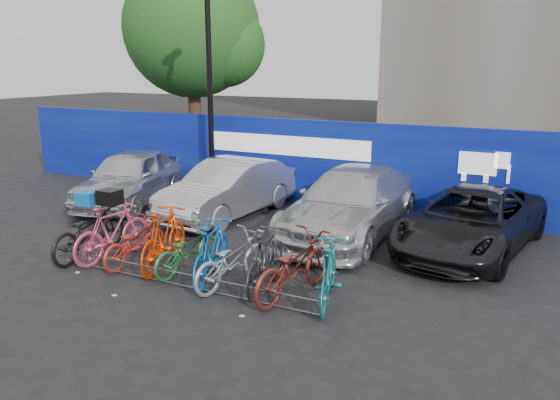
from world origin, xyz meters
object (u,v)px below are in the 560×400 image
Objects in this scene: bike_2 at (135,242)px; car_2 at (351,203)px; tree at (198,32)px; bike_rack at (179,279)px; car_1 at (228,189)px; bike_8 at (294,266)px; lamppost at (210,87)px; bike_1 at (113,232)px; car_0 at (130,177)px; bike_7 at (265,259)px; bike_5 at (212,252)px; car_3 at (471,221)px; bike_0 at (89,231)px; bike_6 at (232,260)px; bike_9 at (329,273)px; bike_4 at (187,250)px; bike_3 at (164,239)px.

car_2 is at bearing -128.93° from bike_2.
tree reaches higher than bike_rack.
bike_8 is at bearing -40.90° from car_1.
car_1 is at bearing -85.71° from bike_2.
bike_1 is at bearing -78.32° from lamppost.
bike_rack is 6.61m from car_0.
bike_7 is 0.60m from bike_8.
car_0 reaches higher than car_2.
bike_1 is 4.09m from bike_8.
tree is 4.07× the size of bike_5.
car_3 is (4.40, 4.43, 0.50)m from bike_rack.
car_0 is 7.91m from bike_8.
car_3 reaches higher than bike_8.
bike_0 is 3.47m from bike_6.
bike_2 is 0.90× the size of bike_5.
bike_9 is (5.87, -5.46, -2.72)m from lamppost.
bike_8 is (0.29, -3.78, -0.21)m from car_2.
bike_8 is at bearing -83.91° from car_2.
bike_8 reaches higher than bike_4.
bike_9 is at bearing 11.34° from bike_rack.
car_0 is 2.47× the size of bike_9.
lamppost is 6.32m from bike_2.
car_3 is 2.78× the size of bike_4.
car_1 is 4.07m from bike_0.
car_1 is at bearing -169.94° from car_3.
car_1 is 4.46m from bike_5.
bike_6 is 0.63m from bike_7.
car_0 is at bearing -178.41° from car_2.
bike_7 is (2.93, 0.07, 0.10)m from bike_2.
car_2 is 3.96m from bike_6.
bike_6 is (-0.90, -3.85, -0.27)m from car_2.
tree is 3.70× the size of bike_0.
car_1 reaches higher than bike_6.
bike_7 and bike_9 have the same top height.
bike_8 is at bearing -164.24° from bike_6.
bike_7 is (1.72, -0.02, 0.10)m from bike_4.
car_2 is 2.49× the size of bike_0.
car_3 is 5.61m from bike_5.
car_0 reaches higher than bike_8.
bike_7 is (1.04, 0.15, -0.02)m from bike_5.
bike_6 is (2.33, -0.08, 0.04)m from bike_2.
tree is at bearing -71.52° from bike_0.
lamppost is at bearing -79.37° from bike_3.
bike_0 is 1.08× the size of bike_1.
bike_2 is (1.68, -5.41, -2.82)m from lamppost.
car_1 is 3.41m from car_2.
bike_3 is (-0.85, 0.68, 0.44)m from bike_rack.
car_2 is (3.41, -0.10, 0.03)m from car_1.
bike_1 is (-3.80, -3.77, -0.18)m from car_2.
bike_rack is 1.17× the size of car_3.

